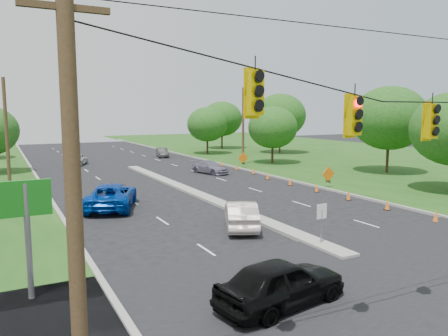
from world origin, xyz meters
TOP-DOWN VIEW (x-y plane):
  - ground at (0.00, 0.00)m, footprint 160.00×160.00m
  - cross_street at (0.00, 0.00)m, footprint 160.00×14.00m
  - curb_left at (-10.10, 30.00)m, footprint 0.25×110.00m
  - curb_right at (10.10, 30.00)m, footprint 0.25×110.00m
  - median at (0.00, 21.00)m, footprint 1.00×34.00m
  - median_sign at (0.00, 6.00)m, footprint 0.55×0.06m
  - utility_pole_far_left at (-12.50, 30.00)m, footprint 0.28×0.28m
  - utility_pole_far_right at (12.50, 35.00)m, footprint 0.28×0.28m
  - cone_1 at (8.79, 6.50)m, footprint 0.32×0.32m
  - cone_2 at (8.79, 10.00)m, footprint 0.32×0.32m
  - cone_3 at (8.79, 13.50)m, footprint 0.32×0.32m
  - cone_4 at (8.79, 17.00)m, footprint 0.32×0.32m
  - cone_5 at (8.79, 20.50)m, footprint 0.32×0.32m
  - cone_6 at (8.79, 24.00)m, footprint 0.32×0.32m
  - cone_7 at (9.39, 27.50)m, footprint 0.32×0.32m
  - cone_8 at (9.39, 31.00)m, footprint 0.32×0.32m
  - cone_9 at (9.39, 34.50)m, footprint 0.32×0.32m
  - work_sign_1 at (10.80, 18.00)m, footprint 1.27×0.58m
  - work_sign_2 at (10.80, 32.00)m, footprint 1.27×0.58m
  - tree_8 at (22.00, 22.00)m, footprint 7.56×7.56m
  - tree_9 at (16.00, 34.00)m, footprint 5.88×5.88m
  - tree_10 at (24.00, 44.00)m, footprint 7.56×7.56m
  - tree_11 at (20.00, 55.00)m, footprint 6.72×6.72m
  - tree_12 at (14.00, 48.00)m, footprint 5.88×5.88m
  - black_sedan at (-5.29, 1.67)m, footprint 4.96×2.65m
  - white_sedan at (-1.71, 10.59)m, footprint 3.38×4.83m
  - blue_pickup at (-6.82, 18.67)m, footprint 4.81×6.60m
  - silver_car_far at (5.78, 29.99)m, footprint 2.92×4.71m
  - silver_car_oncoming at (-5.05, 43.25)m, footprint 3.28×4.55m
  - dark_car_receding at (6.78, 47.20)m, footprint 2.11×4.02m

SIDE VIEW (x-z plane):
  - ground at x=0.00m, z-range 0.00..0.00m
  - cross_street at x=0.00m, z-range -0.01..0.01m
  - curb_left at x=-10.10m, z-range -0.08..0.08m
  - curb_right at x=10.10m, z-range -0.08..0.08m
  - median at x=0.00m, z-range -0.09..0.09m
  - cone_1 at x=8.79m, z-range 0.00..0.70m
  - cone_2 at x=8.79m, z-range 0.00..0.70m
  - cone_3 at x=8.79m, z-range 0.00..0.70m
  - cone_4 at x=8.79m, z-range 0.00..0.70m
  - cone_5 at x=8.79m, z-range 0.00..0.70m
  - cone_6 at x=8.79m, z-range 0.00..0.70m
  - cone_7 at x=9.39m, z-range 0.00..0.70m
  - cone_8 at x=9.39m, z-range 0.00..0.70m
  - cone_9 at x=9.39m, z-range 0.00..0.70m
  - dark_car_receding at x=6.78m, z-range 0.00..1.26m
  - silver_car_far at x=5.78m, z-range 0.00..1.27m
  - silver_car_oncoming at x=-5.05m, z-range 0.00..1.44m
  - white_sedan at x=-1.71m, z-range 0.00..1.51m
  - black_sedan at x=-5.29m, z-range 0.00..1.61m
  - blue_pickup at x=-6.82m, z-range 0.00..1.67m
  - work_sign_1 at x=10.80m, z-range 0.41..1.78m
  - work_sign_2 at x=10.80m, z-range 0.41..1.78m
  - median_sign at x=0.00m, z-range 0.44..2.49m
  - tree_9 at x=16.00m, z-range 0.91..7.77m
  - tree_12 at x=14.00m, z-range 0.91..7.77m
  - utility_pole_far_left at x=-12.50m, z-range 0.00..9.00m
  - utility_pole_far_right at x=12.50m, z-range 0.00..9.00m
  - tree_11 at x=20.00m, z-range 1.04..8.88m
  - tree_8 at x=22.00m, z-range 1.17..9.99m
  - tree_10 at x=24.00m, z-range 1.17..9.99m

